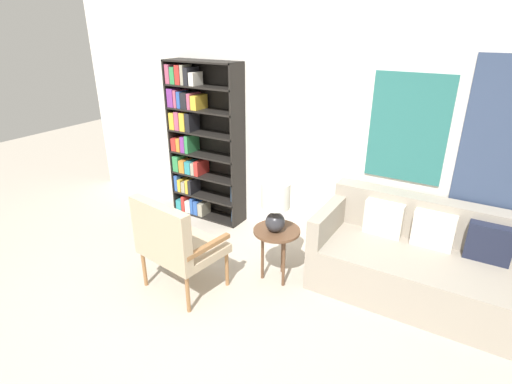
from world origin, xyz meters
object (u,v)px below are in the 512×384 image
object	(u,v)px
table_lamp	(276,203)
side_table	(277,236)
armchair	(173,240)
couch	(425,264)
bookshelf	(197,142)

from	to	relation	value
table_lamp	side_table	bearing A→B (deg)	86.17
armchair	table_lamp	size ratio (longest dim) A/B	1.93
armchair	table_lamp	world-z (taller)	table_lamp
armchair	couch	xyz separation A→B (m)	(1.98, 1.16, -0.23)
armchair	side_table	xyz separation A→B (m)	(0.70, 0.66, -0.08)
side_table	table_lamp	distance (m)	0.37
couch	side_table	bearing A→B (deg)	-158.60
bookshelf	armchair	world-z (taller)	bookshelf
bookshelf	couch	size ratio (longest dim) A/B	1.00
armchair	couch	distance (m)	2.30
bookshelf	side_table	xyz separation A→B (m)	(1.55, -0.78, -0.50)
couch	table_lamp	distance (m)	1.48
armchair	couch	bearing A→B (deg)	30.43
side_table	table_lamp	bearing A→B (deg)	-93.83
side_table	bookshelf	bearing A→B (deg)	153.32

